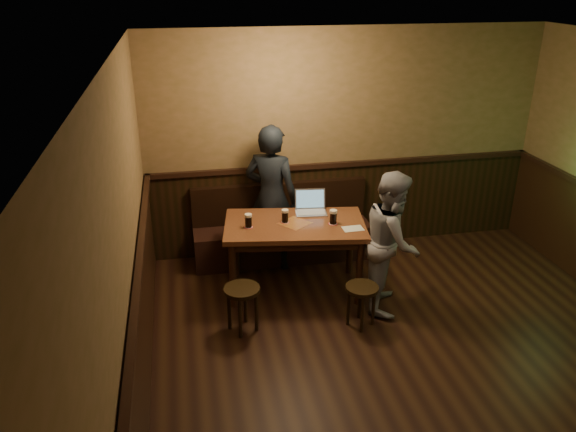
{
  "coord_description": "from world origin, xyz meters",
  "views": [
    {
      "loc": [
        -2.04,
        -3.54,
        3.36
      ],
      "look_at": [
        -0.97,
        1.86,
        0.96
      ],
      "focal_mm": 35.0,
      "sensor_mm": 36.0,
      "label": 1
    }
  ],
  "objects_px": {
    "bench": "(282,235)",
    "person_grey": "(392,241)",
    "laptop": "(311,206)",
    "stool_right": "(362,294)",
    "pub_table": "(295,232)",
    "stool_left": "(242,296)",
    "pint_right": "(333,217)",
    "pint_mid": "(285,216)",
    "person_suit": "(271,198)",
    "pint_left": "(248,221)"
  },
  "relations": [
    {
      "from": "person_grey",
      "to": "person_suit",
      "type": "bearing_deg",
      "value": 65.49
    },
    {
      "from": "pint_left",
      "to": "laptop",
      "type": "relative_size",
      "value": 0.41
    },
    {
      "from": "bench",
      "to": "pint_mid",
      "type": "xyz_separation_m",
      "value": [
        -0.1,
        -0.74,
        0.59
      ]
    },
    {
      "from": "bench",
      "to": "laptop",
      "type": "height_order",
      "value": "laptop"
    },
    {
      "from": "pint_right",
      "to": "laptop",
      "type": "height_order",
      "value": "laptop"
    },
    {
      "from": "laptop",
      "to": "pint_left",
      "type": "bearing_deg",
      "value": -152.29
    },
    {
      "from": "pub_table",
      "to": "pint_mid",
      "type": "bearing_deg",
      "value": 165.64
    },
    {
      "from": "pint_right",
      "to": "stool_left",
      "type": "bearing_deg",
      "value": -151.06
    },
    {
      "from": "pint_left",
      "to": "laptop",
      "type": "distance_m",
      "value": 0.81
    },
    {
      "from": "pint_mid",
      "to": "person_suit",
      "type": "xyz_separation_m",
      "value": [
        -0.05,
        0.58,
        -0.01
      ]
    },
    {
      "from": "pint_left",
      "to": "pint_right",
      "type": "distance_m",
      "value": 0.93
    },
    {
      "from": "stool_left",
      "to": "laptop",
      "type": "height_order",
      "value": "laptop"
    },
    {
      "from": "pub_table",
      "to": "pint_right",
      "type": "height_order",
      "value": "pint_right"
    },
    {
      "from": "pub_table",
      "to": "person_suit",
      "type": "bearing_deg",
      "value": 112.53
    },
    {
      "from": "person_suit",
      "to": "pub_table",
      "type": "bearing_deg",
      "value": 133.44
    },
    {
      "from": "pub_table",
      "to": "laptop",
      "type": "distance_m",
      "value": 0.41
    },
    {
      "from": "person_suit",
      "to": "stool_left",
      "type": "bearing_deg",
      "value": 97.94
    },
    {
      "from": "pint_left",
      "to": "stool_left",
      "type": "bearing_deg",
      "value": -103.73
    },
    {
      "from": "bench",
      "to": "stool_left",
      "type": "height_order",
      "value": "bench"
    },
    {
      "from": "stool_left",
      "to": "person_grey",
      "type": "distance_m",
      "value": 1.67
    },
    {
      "from": "laptop",
      "to": "person_grey",
      "type": "height_order",
      "value": "person_grey"
    },
    {
      "from": "stool_left",
      "to": "person_suit",
      "type": "bearing_deg",
      "value": 68.24
    },
    {
      "from": "pub_table",
      "to": "pint_left",
      "type": "height_order",
      "value": "pint_left"
    },
    {
      "from": "pub_table",
      "to": "stool_left",
      "type": "height_order",
      "value": "pub_table"
    },
    {
      "from": "stool_right",
      "to": "pint_left",
      "type": "distance_m",
      "value": 1.44
    },
    {
      "from": "laptop",
      "to": "stool_right",
      "type": "bearing_deg",
      "value": -69.67
    },
    {
      "from": "stool_right",
      "to": "pint_mid",
      "type": "xyz_separation_m",
      "value": [
        -0.62,
        0.89,
        0.54
      ]
    },
    {
      "from": "pint_right",
      "to": "laptop",
      "type": "bearing_deg",
      "value": 113.22
    },
    {
      "from": "person_grey",
      "to": "bench",
      "type": "bearing_deg",
      "value": 57.64
    },
    {
      "from": "stool_left",
      "to": "person_suit",
      "type": "xyz_separation_m",
      "value": [
        0.53,
        1.33,
        0.5
      ]
    },
    {
      "from": "bench",
      "to": "stool_left",
      "type": "bearing_deg",
      "value": -114.69
    },
    {
      "from": "pint_left",
      "to": "pub_table",
      "type": "bearing_deg",
      "value": 0.72
    },
    {
      "from": "pint_left",
      "to": "laptop",
      "type": "height_order",
      "value": "laptop"
    },
    {
      "from": "bench",
      "to": "person_grey",
      "type": "bearing_deg",
      "value": -54.36
    },
    {
      "from": "stool_right",
      "to": "pint_right",
      "type": "height_order",
      "value": "pint_right"
    },
    {
      "from": "stool_right",
      "to": "laptop",
      "type": "xyz_separation_m",
      "value": [
        -0.27,
        1.13,
        0.52
      ]
    },
    {
      "from": "bench",
      "to": "stool_right",
      "type": "xyz_separation_m",
      "value": [
        0.52,
        -1.63,
        0.05
      ]
    },
    {
      "from": "pint_right",
      "to": "pint_mid",
      "type": "bearing_deg",
      "value": 164.56
    },
    {
      "from": "pub_table",
      "to": "stool_left",
      "type": "relative_size",
      "value": 3.36
    },
    {
      "from": "bench",
      "to": "pint_left",
      "type": "distance_m",
      "value": 1.11
    },
    {
      "from": "pint_left",
      "to": "pint_right",
      "type": "relative_size",
      "value": 0.95
    },
    {
      "from": "pint_left",
      "to": "person_grey",
      "type": "bearing_deg",
      "value": -19.58
    },
    {
      "from": "pint_left",
      "to": "person_grey",
      "type": "height_order",
      "value": "person_grey"
    },
    {
      "from": "bench",
      "to": "person_suit",
      "type": "relative_size",
      "value": 1.23
    },
    {
      "from": "pint_left",
      "to": "laptop",
      "type": "bearing_deg",
      "value": 20.9
    },
    {
      "from": "person_suit",
      "to": "person_grey",
      "type": "height_order",
      "value": "person_suit"
    },
    {
      "from": "pint_left",
      "to": "pint_right",
      "type": "bearing_deg",
      "value": -5.64
    },
    {
      "from": "stool_left",
      "to": "stool_right",
      "type": "height_order",
      "value": "stool_left"
    },
    {
      "from": "pint_right",
      "to": "bench",
      "type": "bearing_deg",
      "value": 114.87
    },
    {
      "from": "bench",
      "to": "pint_right",
      "type": "relative_size",
      "value": 13.33
    }
  ]
}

